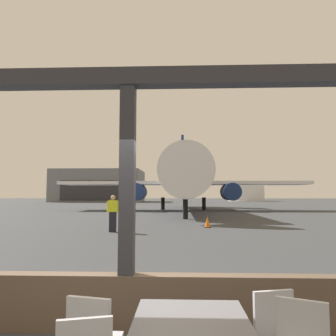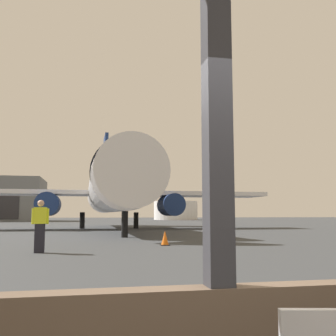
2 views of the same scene
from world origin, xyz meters
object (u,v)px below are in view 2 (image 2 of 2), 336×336
(fuel_storage_tank, at_px, (176,211))
(airplane, at_px, (112,189))
(traffic_cone, at_px, (165,238))
(ground_crew_worker, at_px, (40,225))

(fuel_storage_tank, bearing_deg, airplane, -108.02)
(traffic_cone, bearing_deg, airplane, 93.64)
(ground_crew_worker, height_order, traffic_cone, ground_crew_worker)
(ground_crew_worker, relative_size, fuel_storage_tank, 0.17)
(airplane, relative_size, ground_crew_worker, 17.01)
(fuel_storage_tank, bearing_deg, traffic_cone, -103.17)
(fuel_storage_tank, bearing_deg, ground_crew_worker, -106.15)
(traffic_cone, xyz_separation_m, fuel_storage_tank, (16.99, 72.59, 1.81))
(ground_crew_worker, height_order, fuel_storage_tank, fuel_storage_tank)
(airplane, bearing_deg, ground_crew_worker, -100.57)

